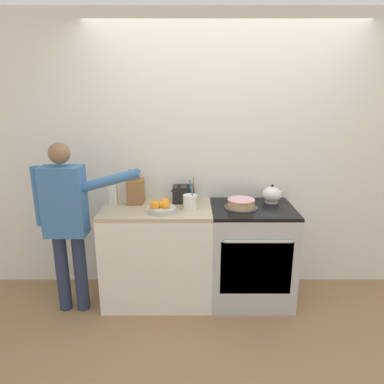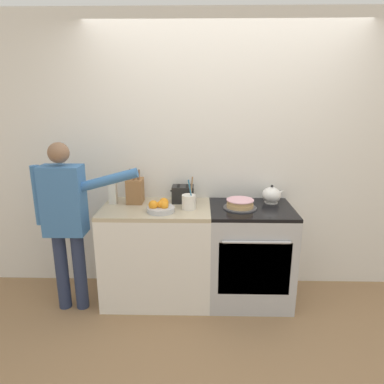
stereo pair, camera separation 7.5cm
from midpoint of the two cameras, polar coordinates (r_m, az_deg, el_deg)
ground_plane at (r=3.20m, az=4.80°, el=-19.83°), size 16.00×16.00×0.00m
wall_back at (r=3.29m, az=4.37°, el=5.88°), size 8.00×0.04×2.60m
counter_cabinet at (r=3.24m, az=-6.51°, el=-10.13°), size 0.97×0.61×0.90m
stove_range at (r=3.26m, az=8.84°, el=-10.07°), size 0.74×0.65×0.90m
layer_cake at (r=3.06m, az=7.28°, el=-1.95°), size 0.30×0.30×0.08m
tea_kettle at (r=3.26m, az=12.34°, el=-0.42°), size 0.21×0.17×0.17m
knife_block at (r=3.20m, az=-10.24°, el=0.18°), size 0.14×0.18×0.32m
utensil_crock at (r=2.99m, az=-1.24°, el=-1.63°), size 0.12×0.12×0.29m
fruit_bowl at (r=2.94m, az=-5.96°, el=-2.58°), size 0.24×0.24×0.11m
toaster at (r=3.19m, az=-2.28°, el=-0.34°), size 0.22×0.16×0.16m
milk_carton at (r=3.21m, az=-13.86°, el=0.08°), size 0.07×0.07×0.25m
person_baker at (r=3.08m, az=-21.03°, el=-3.71°), size 0.89×0.20×1.50m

